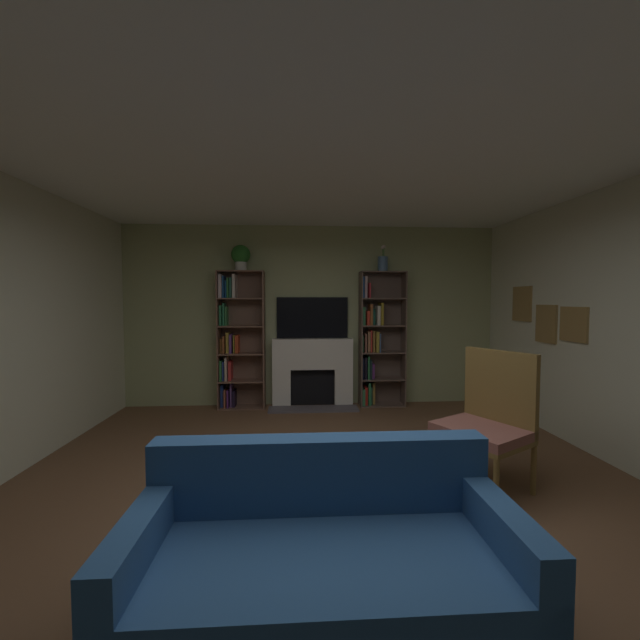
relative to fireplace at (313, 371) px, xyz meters
The scene contains 12 objects.
ground_plane 3.09m from the fireplace, 90.00° to the right, with size 7.57×7.57×0.00m, color brown.
wall_back_accent 0.84m from the fireplace, 90.00° to the left, with size 5.74×0.06×2.72m, color #A2AA79.
ceiling 3.77m from the fireplace, 90.00° to the right, with size 5.74×6.43×0.06m, color white.
fireplace is the anchor object (origin of this frame).
tv 0.81m from the fireplace, 90.00° to the left, with size 1.08×0.06×0.62m, color black.
bookshelf_left 1.23m from the fireplace, behind, with size 0.68×0.31×2.03m.
bookshelf_right 1.06m from the fireplace, ahead, with size 0.68×0.30×2.03m.
potted_plant 2.01m from the fireplace, behind, with size 0.28×0.28×0.38m.
vase_with_flowers 1.94m from the fireplace, ahead, with size 0.15×0.15×0.39m.
couch 4.02m from the fireplace, 91.70° to the right, with size 1.83×0.84×0.85m.
armchair 2.97m from the fireplace, 61.95° to the right, with size 0.82×0.86×1.16m.
coffee_table 3.27m from the fireplace, 92.10° to the right, with size 0.70×0.52×0.38m.
Camera 1 is at (-0.25, -2.77, 1.60)m, focal length 21.80 mm.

